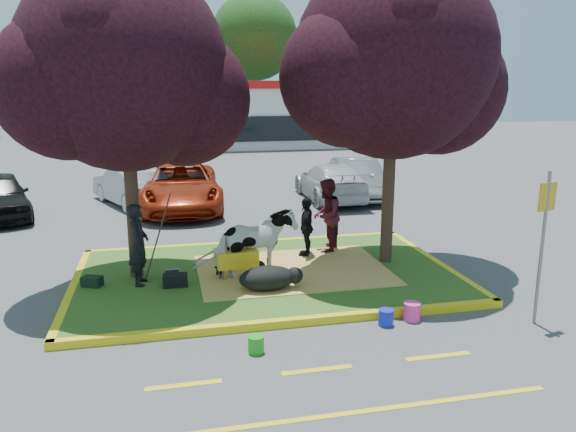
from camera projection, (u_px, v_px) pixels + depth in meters
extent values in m
plane|color=#424244|center=(267.00, 278.00, 12.49)|extent=(90.00, 90.00, 0.00)
cube|color=#2F5319|center=(267.00, 275.00, 12.48)|extent=(8.00, 5.00, 0.15)
cube|color=yellow|center=(293.00, 322.00, 10.03)|extent=(8.30, 0.16, 0.15)
cube|color=yellow|center=(249.00, 244.00, 14.93)|extent=(8.30, 0.16, 0.15)
cube|color=yellow|center=(73.00, 290.00, 11.60)|extent=(0.16, 5.30, 0.15)
cube|color=yellow|center=(435.00, 263.00, 13.35)|extent=(0.16, 5.30, 0.15)
cube|color=tan|center=(293.00, 270.00, 12.59)|extent=(4.20, 3.00, 0.01)
cylinder|color=black|center=(132.00, 196.00, 11.83)|extent=(0.28, 0.28, 3.53)
sphere|color=black|center=(123.00, 67.00, 11.22)|extent=(4.20, 4.20, 4.20)
sphere|color=black|center=(183.00, 98.00, 11.80)|extent=(2.86, 2.86, 2.86)
sphere|color=black|center=(67.00, 86.00, 10.80)|extent=(2.86, 2.86, 2.86)
cylinder|color=black|center=(389.00, 184.00, 12.84)|extent=(0.28, 0.28, 3.70)
sphere|color=black|center=(394.00, 58.00, 12.20)|extent=(4.40, 4.40, 4.40)
sphere|color=black|center=(439.00, 89.00, 12.80)|extent=(2.99, 2.99, 2.99)
sphere|color=black|center=(350.00, 77.00, 11.77)|extent=(2.99, 2.99, 2.99)
cube|color=yellow|center=(184.00, 385.00, 8.08)|extent=(1.10, 0.12, 0.01)
cube|color=yellow|center=(317.00, 370.00, 8.51)|extent=(1.10, 0.12, 0.01)
cube|color=yellow|center=(438.00, 356.00, 8.93)|extent=(1.10, 0.12, 0.01)
cube|color=yellow|center=(342.00, 414.00, 7.37)|extent=(6.00, 0.10, 0.01)
cube|color=silver|center=(221.00, 116.00, 39.04)|extent=(20.00, 8.00, 4.00)
cube|color=#B71313|center=(220.00, 84.00, 38.54)|extent=(20.40, 8.40, 0.50)
cube|color=black|center=(228.00, 129.00, 35.33)|extent=(19.00, 0.10, 1.60)
cylinder|color=black|center=(60.00, 112.00, 45.02)|extent=(0.44, 0.44, 3.92)
cone|color=black|center=(51.00, 24.00, 43.47)|extent=(5.60, 5.60, 11.90)
cylinder|color=black|center=(162.00, 115.00, 48.26)|extent=(0.44, 0.44, 3.08)
sphere|color=#143811|center=(158.00, 52.00, 47.04)|extent=(6.16, 6.16, 6.16)
cylinder|color=black|center=(255.00, 112.00, 48.95)|extent=(0.44, 0.44, 3.64)
sphere|color=#143811|center=(254.00, 37.00, 47.51)|extent=(7.28, 7.28, 7.28)
cylinder|color=black|center=(341.00, 111.00, 51.15)|extent=(0.44, 0.44, 3.50)
cone|color=black|center=(342.00, 43.00, 49.77)|extent=(5.00, 5.00, 10.62)
cylinder|color=black|center=(427.00, 112.00, 51.95)|extent=(0.44, 0.44, 3.22)
sphere|color=#143811|center=(430.00, 50.00, 50.67)|extent=(6.44, 6.44, 6.44)
imported|color=white|center=(255.00, 244.00, 12.03)|extent=(1.89, 1.26, 1.47)
ellipsoid|color=black|center=(267.00, 278.00, 11.34)|extent=(1.16, 0.67, 0.50)
imported|color=black|center=(139.00, 244.00, 11.54)|extent=(0.47, 0.66, 1.71)
imported|color=#47141C|center=(326.00, 215.00, 13.84)|extent=(1.04, 1.11, 1.83)
imported|color=black|center=(306.00, 227.00, 13.52)|extent=(0.64, 0.91, 1.44)
cylinder|color=black|center=(259.00, 268.00, 12.25)|extent=(0.32, 0.09, 0.32)
cylinder|color=slate|center=(223.00, 275.00, 11.91)|extent=(0.04, 0.04, 0.23)
cylinder|color=slate|center=(221.00, 269.00, 12.28)|extent=(0.04, 0.04, 0.23)
cube|color=gold|center=(236.00, 258.00, 12.09)|extent=(0.94, 0.62, 0.36)
cylinder|color=slate|center=(206.00, 262.00, 11.75)|extent=(0.58, 0.10, 0.30)
cylinder|color=slate|center=(204.00, 256.00, 12.13)|extent=(0.58, 0.10, 0.30)
cube|color=black|center=(175.00, 280.00, 11.57)|extent=(0.51, 0.29, 0.25)
cube|color=black|center=(92.00, 281.00, 11.57)|extent=(0.46, 0.39, 0.21)
cylinder|color=slate|center=(542.00, 249.00, 9.86)|extent=(0.06, 0.06, 2.78)
cube|color=gold|center=(547.00, 197.00, 9.64)|extent=(0.39, 0.12, 0.50)
cylinder|color=#209E18|center=(256.00, 344.00, 9.03)|extent=(0.33, 0.33, 0.28)
cylinder|color=#F7369C|center=(412.00, 312.00, 10.26)|extent=(0.40, 0.40, 0.33)
cylinder|color=#1725B8|center=(386.00, 317.00, 10.06)|extent=(0.35, 0.35, 0.29)
imported|color=#93959A|center=(131.00, 186.00, 19.95)|extent=(3.02, 4.39, 1.37)
imported|color=maroon|center=(181.00, 186.00, 19.28)|extent=(2.75, 5.72, 1.57)
imported|color=silver|center=(330.00, 182.00, 20.76)|extent=(1.96, 4.71, 1.36)
imported|color=slate|center=(357.00, 178.00, 21.21)|extent=(2.00, 4.55, 1.45)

